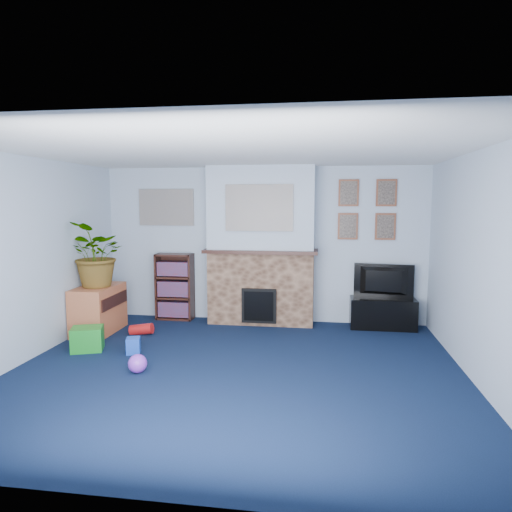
% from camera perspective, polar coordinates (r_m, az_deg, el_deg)
% --- Properties ---
extents(floor, '(5.00, 4.50, 0.01)m').
position_cam_1_polar(floor, '(5.22, -2.50, -14.18)').
color(floor, '#0E1A35').
rests_on(floor, ground).
extents(ceiling, '(5.00, 4.50, 0.01)m').
position_cam_1_polar(ceiling, '(4.90, -2.65, 13.01)').
color(ceiling, white).
rests_on(ceiling, wall_back).
extents(wall_back, '(5.00, 0.04, 2.40)m').
position_cam_1_polar(wall_back, '(7.13, 0.85, 1.42)').
color(wall_back, '#ABBBCF').
rests_on(wall_back, ground).
extents(wall_front, '(5.00, 0.04, 2.40)m').
position_cam_1_polar(wall_front, '(2.78, -11.43, -7.28)').
color(wall_front, '#ABBBCF').
rests_on(wall_front, ground).
extents(wall_left, '(0.04, 4.50, 2.40)m').
position_cam_1_polar(wall_left, '(5.92, -27.06, -0.43)').
color(wall_left, '#ABBBCF').
rests_on(wall_left, ground).
extents(wall_right, '(0.04, 4.50, 2.40)m').
position_cam_1_polar(wall_right, '(5.08, 26.32, -1.47)').
color(wall_right, '#ABBBCF').
rests_on(wall_right, ground).
extents(chimney_breast, '(1.72, 0.50, 2.40)m').
position_cam_1_polar(chimney_breast, '(6.93, 0.63, 1.13)').
color(chimney_breast, brown).
rests_on(chimney_breast, ground).
extents(collage_main, '(1.00, 0.03, 0.68)m').
position_cam_1_polar(collage_main, '(6.69, 0.39, 6.04)').
color(collage_main, gray).
rests_on(collage_main, chimney_breast).
extents(collage_left, '(0.90, 0.03, 0.58)m').
position_cam_1_polar(collage_left, '(7.44, -11.14, 6.00)').
color(collage_left, gray).
rests_on(collage_left, wall_back).
extents(portrait_tl, '(0.30, 0.03, 0.40)m').
position_cam_1_polar(portrait_tl, '(7.03, 11.50, 7.74)').
color(portrait_tl, brown).
rests_on(portrait_tl, wall_back).
extents(portrait_tr, '(0.30, 0.03, 0.40)m').
position_cam_1_polar(portrait_tr, '(7.08, 15.99, 7.61)').
color(portrait_tr, brown).
rests_on(portrait_tr, wall_back).
extents(portrait_bl, '(0.30, 0.03, 0.40)m').
position_cam_1_polar(portrait_bl, '(7.04, 11.41, 3.67)').
color(portrait_bl, brown).
rests_on(portrait_bl, wall_back).
extents(portrait_br, '(0.30, 0.03, 0.40)m').
position_cam_1_polar(portrait_br, '(7.09, 15.86, 3.56)').
color(portrait_br, brown).
rests_on(portrait_br, wall_back).
extents(tv_stand, '(0.95, 0.40, 0.45)m').
position_cam_1_polar(tv_stand, '(7.07, 15.54, -6.89)').
color(tv_stand, black).
rests_on(tv_stand, ground).
extents(television, '(0.87, 0.23, 0.50)m').
position_cam_1_polar(television, '(6.99, 15.64, -3.08)').
color(television, black).
rests_on(television, tv_stand).
extents(bookshelf, '(0.58, 0.28, 1.05)m').
position_cam_1_polar(bookshelf, '(7.40, -10.09, -3.95)').
color(bookshelf, '#331812').
rests_on(bookshelf, ground).
extents(sideboard, '(0.48, 0.86, 0.67)m').
position_cam_1_polar(sideboard, '(6.96, -19.08, -6.19)').
color(sideboard, '#BE633C').
rests_on(sideboard, ground).
extents(potted_plant, '(1.11, 1.09, 0.93)m').
position_cam_1_polar(potted_plant, '(6.76, -19.16, 0.20)').
color(potted_plant, '#26661E').
rests_on(potted_plant, sideboard).
extents(mantel_clock, '(0.10, 0.06, 0.14)m').
position_cam_1_polar(mantel_clock, '(6.89, -0.08, 1.40)').
color(mantel_clock, gold).
rests_on(mantel_clock, chimney_breast).
extents(mantel_candle, '(0.05, 0.05, 0.16)m').
position_cam_1_polar(mantel_candle, '(6.84, 3.29, 1.44)').
color(mantel_candle, '#B2BFC6').
rests_on(mantel_candle, chimney_breast).
extents(mantel_teddy, '(0.14, 0.14, 0.14)m').
position_cam_1_polar(mantel_teddy, '(6.99, -4.49, 1.42)').
color(mantel_teddy, gray).
rests_on(mantel_teddy, chimney_breast).
extents(mantel_can, '(0.07, 0.07, 0.13)m').
position_cam_1_polar(mantel_can, '(6.82, 6.36, 1.22)').
color(mantel_can, blue).
rests_on(mantel_can, chimney_breast).
extents(green_crate, '(0.45, 0.41, 0.30)m').
position_cam_1_polar(green_crate, '(6.22, -20.33, -9.77)').
color(green_crate, '#198C26').
rests_on(green_crate, ground).
extents(toy_ball, '(0.21, 0.21, 0.21)m').
position_cam_1_polar(toy_ball, '(5.31, -14.58, -13.02)').
color(toy_ball, purple).
rests_on(toy_ball, ground).
extents(toy_block, '(0.20, 0.20, 0.20)m').
position_cam_1_polar(toy_block, '(5.94, -15.09, -10.67)').
color(toy_block, blue).
rests_on(toy_block, ground).
extents(toy_tube, '(0.34, 0.15, 0.19)m').
position_cam_1_polar(toy_tube, '(6.74, -14.12, -8.89)').
color(toy_tube, red).
rests_on(toy_tube, ground).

